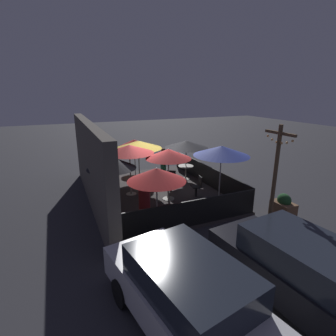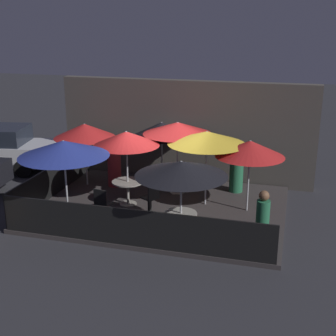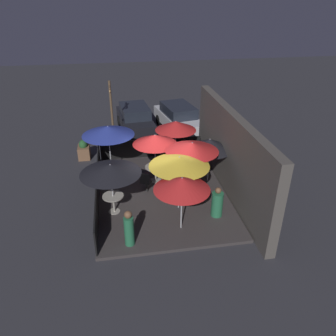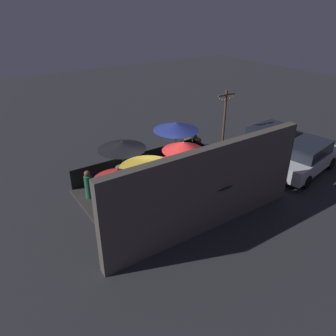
{
  "view_description": "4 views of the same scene",
  "coord_description": "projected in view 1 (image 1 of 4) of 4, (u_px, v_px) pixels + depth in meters",
  "views": [
    {
      "loc": [
        -10.58,
        4.04,
        4.61
      ],
      "look_at": [
        -0.3,
        -0.39,
        1.28
      ],
      "focal_mm": 28.0,
      "sensor_mm": 36.0,
      "label": 1
    },
    {
      "loc": [
        3.55,
        -12.18,
        5.36
      ],
      "look_at": [
        0.1,
        0.32,
        1.2
      ],
      "focal_mm": 50.0,
      "sensor_mm": 36.0,
      "label": 2
    },
    {
      "loc": [
        11.53,
        -1.65,
        7.55
      ],
      "look_at": [
        -0.17,
        0.31,
        1.16
      ],
      "focal_mm": 35.0,
      "sensor_mm": 36.0,
      "label": 3
    },
    {
      "loc": [
        6.9,
        10.51,
        7.88
      ],
      "look_at": [
        -0.36,
        -0.35,
        1.11
      ],
      "focal_mm": 35.0,
      "sensor_mm": 36.0,
      "label": 4
    }
  ],
  "objects": [
    {
      "name": "patio_umbrella_3",
      "position": [
        134.0,
        144.0,
        13.62
      ],
      "size": [
        1.93,
        1.93,
        2.06
      ],
      "color": "#B2B2B7",
      "rests_on": "patio_deck"
    },
    {
      "name": "fence_side_left",
      "position": [
        194.0,
        213.0,
        8.93
      ],
      "size": [
        0.05,
        5.08,
        0.95
      ],
      "color": "black",
      "rests_on": "patio_deck"
    },
    {
      "name": "ground_plane",
      "position": [
        158.0,
        194.0,
        12.16
      ],
      "size": [
        60.0,
        60.0,
        0.0
      ],
      "primitive_type": "plane",
      "color": "#2D2D33"
    },
    {
      "name": "patio_umbrella_2",
      "position": [
        168.0,
        154.0,
        10.72
      ],
      "size": [
        1.89,
        1.89,
        2.2
      ],
      "color": "#B2B2B7",
      "rests_on": "patio_deck"
    },
    {
      "name": "patio_chair_1",
      "position": [
        198.0,
        186.0,
        11.41
      ],
      "size": [
        0.47,
        0.47,
        0.92
      ],
      "rotation": [
        0.0,
        0.0,
        1.38
      ],
      "color": "black",
      "rests_on": "patio_deck"
    },
    {
      "name": "parked_car_1",
      "position": [
        189.0,
        298.0,
        4.95
      ],
      "size": [
        4.69,
        2.47,
        1.62
      ],
      "rotation": [
        0.0,
        0.0,
        0.18
      ],
      "color": "silver",
      "rests_on": "ground_plane"
    },
    {
      "name": "dining_table_2",
      "position": [
        168.0,
        186.0,
        11.12
      ],
      "size": [
        0.92,
        0.92,
        0.71
      ],
      "color": "#9E998E",
      "rests_on": "patio_deck"
    },
    {
      "name": "patio_umbrella_5",
      "position": [
        221.0,
        151.0,
        10.57
      ],
      "size": [
        2.29,
        2.29,
        2.35
      ],
      "color": "#B2B2B7",
      "rests_on": "patio_deck"
    },
    {
      "name": "patron_2",
      "position": [
        144.0,
        199.0,
        9.73
      ],
      "size": [
        0.58,
        0.58,
        1.35
      ],
      "rotation": [
        0.0,
        0.0,
        5.83
      ],
      "color": "maroon",
      "rests_on": "patio_deck"
    },
    {
      "name": "patio_umbrella_6",
      "position": [
        157.0,
        175.0,
        8.63
      ],
      "size": [
        1.98,
        1.98,
        2.05
      ],
      "color": "#B2B2B7",
      "rests_on": "patio_deck"
    },
    {
      "name": "patio_deck",
      "position": [
        158.0,
        192.0,
        12.14
      ],
      "size": [
        7.05,
        5.28,
        0.12
      ],
      "color": "#383333",
      "rests_on": "ground_plane"
    },
    {
      "name": "patio_umbrella_0",
      "position": [
        186.0,
        144.0,
        13.29
      ],
      "size": [
        2.23,
        2.23,
        2.04
      ],
      "color": "#B2B2B7",
      "rests_on": "patio_deck"
    },
    {
      "name": "patron_1",
      "position": [
        110.0,
        174.0,
        12.98
      ],
      "size": [
        0.45,
        0.45,
        1.2
      ],
      "rotation": [
        0.0,
        0.0,
        3.09
      ],
      "color": "#236642",
      "rests_on": "patio_deck"
    },
    {
      "name": "light_post",
      "position": [
        275.0,
        179.0,
        7.85
      ],
      "size": [
        1.1,
        0.12,
        3.68
      ],
      "color": "brown",
      "rests_on": "ground_plane"
    },
    {
      "name": "patio_umbrella_7",
      "position": [
        111.0,
        163.0,
        10.25
      ],
      "size": [
        1.95,
        1.95,
        2.01
      ],
      "color": "#B2B2B7",
      "rests_on": "patio_deck"
    },
    {
      "name": "patio_chair_0",
      "position": [
        171.0,
        180.0,
        12.11
      ],
      "size": [
        0.55,
        0.55,
        0.93
      ],
      "rotation": [
        0.0,
        0.0,
        2.61
      ],
      "color": "black",
      "rests_on": "patio_deck"
    },
    {
      "name": "patio_umbrella_4",
      "position": [
        138.0,
        145.0,
        12.41
      ],
      "size": [
        2.24,
        2.24,
        2.2
      ],
      "color": "#B2B2B7",
      "rests_on": "patio_deck"
    },
    {
      "name": "planter_box",
      "position": [
        283.0,
        208.0,
        9.69
      ],
      "size": [
        0.83,
        0.58,
        0.98
      ],
      "color": "brown",
      "rests_on": "ground_plane"
    },
    {
      "name": "dining_table_1",
      "position": [
        131.0,
        181.0,
        11.63
      ],
      "size": [
        0.84,
        0.84,
        0.77
      ],
      "color": "#9E998E",
      "rests_on": "patio_deck"
    },
    {
      "name": "fence_front",
      "position": [
        206.0,
        175.0,
        12.98
      ],
      "size": [
        6.85,
        0.05,
        0.95
      ],
      "color": "black",
      "rests_on": "patio_deck"
    },
    {
      "name": "patron_0",
      "position": [
        163.0,
        160.0,
        15.16
      ],
      "size": [
        0.41,
        0.41,
        1.32
      ],
      "rotation": [
        0.0,
        0.0,
        0.29
      ],
      "color": "#236642",
      "rests_on": "patio_deck"
    },
    {
      "name": "building_wall",
      "position": [
        91.0,
        165.0,
        10.58
      ],
      "size": [
        8.65,
        0.36,
        3.43
      ],
      "color": "#4C4742",
      "rests_on": "ground_plane"
    },
    {
      "name": "dining_table_0",
      "position": [
        186.0,
        169.0,
        13.65
      ],
      "size": [
        0.8,
        0.8,
        0.72
      ],
      "color": "#9E998E",
      "rests_on": "patio_deck"
    },
    {
      "name": "parked_car_0",
      "position": [
        300.0,
        270.0,
        5.71
      ],
      "size": [
        4.4,
        2.12,
        1.62
      ],
      "rotation": [
        0.0,
        0.0,
        0.1
      ],
      "color": "black",
      "rests_on": "ground_plane"
    },
    {
      "name": "patio_umbrella_1",
      "position": [
        129.0,
        149.0,
        11.21
      ],
      "size": [
        2.12,
        2.12,
        2.26
      ],
      "color": "#B2B2B7",
      "rests_on": "patio_deck"
    }
  ]
}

